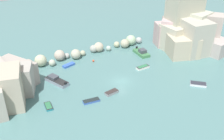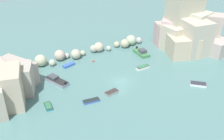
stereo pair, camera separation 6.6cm
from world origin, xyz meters
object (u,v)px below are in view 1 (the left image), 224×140
Objects in this scene: moored_boat_0 at (142,52)px; moored_boat_1 at (143,67)px; moored_boat_6 at (56,81)px; moored_boat_7 at (48,106)px; channel_buoy at (93,61)px; moored_boat_2 at (69,65)px; moored_boat_5 at (198,84)px; moored_boat_4 at (112,92)px; moored_boat_3 at (91,101)px.

moored_boat_1 is at bearing -29.39° from moored_boat_0.
moored_boat_7 is (-4.22, -7.36, -0.29)m from moored_boat_6.
channel_buoy is 0.19× the size of moored_boat_7.
moored_boat_7 is at bearing 39.12° from moored_boat_2.
channel_buoy is 12.10m from moored_boat_1.
moored_boat_2 is 15.95m from moored_boat_7.
channel_buoy reaches higher than moored_boat_2.
moored_boat_5 reaches higher than moored_boat_2.
moored_boat_0 is 7.37m from moored_boat_1.
moored_boat_4 reaches higher than moored_boat_1.
moored_boat_5 is 0.57× the size of moored_boat_6.
moored_boat_6 is (-23.49, -2.02, -0.01)m from moored_boat_0.
moored_boat_2 is 0.96× the size of moored_boat_3.
moored_boat_0 is at bearing 54.75° from moored_boat_1.
moored_boat_1 is (8.37, -8.73, 0.03)m from channel_buoy.
moored_boat_4 is 0.49× the size of moored_boat_6.
moored_boat_4 is at bearing -49.53° from moored_boat_0.
moored_boat_1 is (-4.06, -6.15, -0.24)m from moored_boat_0.
moored_boat_7 is (-23.65, -3.24, -0.06)m from moored_boat_1.
moored_boat_0 is at bearing 114.33° from moored_boat_7.
moored_boat_7 is at bearing -141.92° from channel_buoy.
channel_buoy is 6.06m from moored_boat_2.
moored_boat_5 is (5.70, -11.64, -0.04)m from moored_boat_1.
moored_boat_3 is at bearing -118.15° from channel_buoy.
moored_boat_1 is 17.07m from moored_boat_3.
moored_boat_7 is (-29.34, 8.41, -0.02)m from moored_boat_5.
moored_boat_5 is (17.11, -6.39, -0.03)m from moored_boat_4.
moored_boat_5 is at bearing -7.80° from moored_boat_3.
moored_boat_1 reaches higher than moored_boat_7.
moored_boat_5 reaches higher than moored_boat_3.
moored_boat_7 is (-9.30, -12.96, -0.01)m from moored_boat_2.
moored_boat_4 is (4.68, 0.44, 0.06)m from moored_boat_3.
moored_boat_0 reaches higher than moored_boat_7.
channel_buoy is at bearing 132.01° from moored_boat_1.
moored_boat_5 is (21.79, -5.95, 0.03)m from moored_boat_3.
moored_boat_5 is at bearing 79.64° from moored_boat_7.
channel_buoy is at bearing -97.67° from moored_boat_0.
moored_boat_1 is at bearing 130.66° from moored_boat_2.
moored_boat_7 is at bearing -152.31° from moored_boat_5.
moored_boat_1 is 1.19× the size of moored_boat_7.
moored_boat_2 is at bearing 170.61° from channel_buoy.
moored_boat_3 reaches higher than moored_boat_7.
moored_boat_2 is at bearing 149.97° from moored_boat_7.
moored_boat_7 is at bearing 169.46° from moored_boat_3.
moored_boat_7 is at bearing -67.21° from moored_boat_0.
moored_boat_1 reaches higher than moored_boat_2.
moored_boat_0 is 1.52× the size of moored_boat_5.
moored_boat_4 is at bearing -161.26° from moored_boat_6.
moored_boat_2 is at bearing 144.11° from moored_boat_1.
moored_boat_6 is (-5.07, -5.60, 0.28)m from moored_boat_2.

